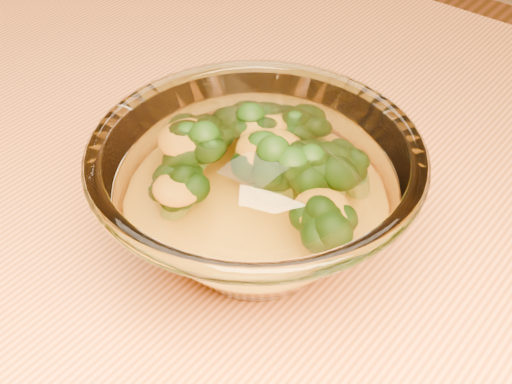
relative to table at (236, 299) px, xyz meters
The scene contains 4 objects.
table is the anchor object (origin of this frame).
glass_bowl 0.15m from the table, 29.63° to the right, with size 0.21×0.21×0.09m.
cheese_sauce 0.14m from the table, 29.63° to the right, with size 0.12×0.12×0.03m, color orange.
broccoli_heap 0.16m from the table, 14.59° to the right, with size 0.15×0.13×0.06m.
Camera 1 is at (0.25, -0.29, 1.10)m, focal length 50.00 mm.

